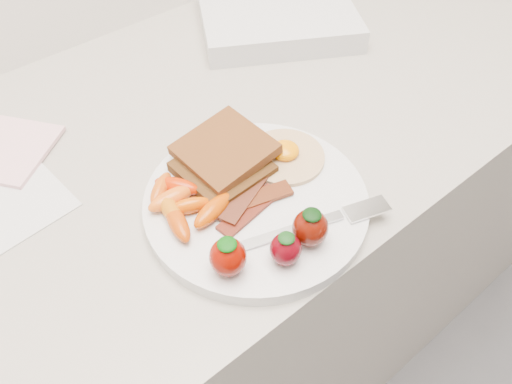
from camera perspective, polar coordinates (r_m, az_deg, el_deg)
counter at (r=1.06m, az=-6.76°, el=-12.54°), size 2.00×0.60×0.90m
plate at (r=0.60m, az=0.00°, el=-1.19°), size 0.27×0.27×0.02m
toast_lower at (r=0.62m, az=-3.84°, el=2.69°), size 0.10×0.10×0.01m
toast_upper at (r=0.62m, az=-3.61°, el=4.88°), size 0.11×0.11×0.02m
fried_egg at (r=0.64m, az=3.35°, el=4.26°), size 0.12×0.12×0.02m
bacon_strips at (r=0.59m, az=-0.67°, el=-1.08°), size 0.11×0.06×0.01m
baby_carrots at (r=0.58m, az=-8.62°, el=-1.29°), size 0.09×0.11×0.02m
strawberries at (r=0.53m, az=2.08°, el=-5.86°), size 0.13×0.07×0.05m
fork at (r=0.58m, az=8.02°, el=-3.24°), size 0.18×0.08×0.00m
appliance at (r=0.91m, az=2.46°, el=19.25°), size 0.33×0.31×0.04m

